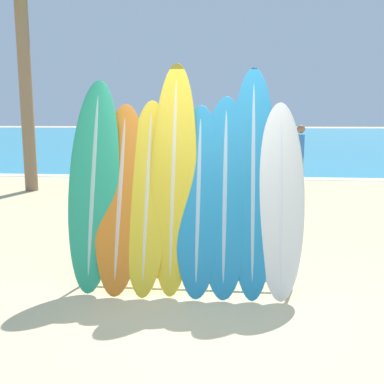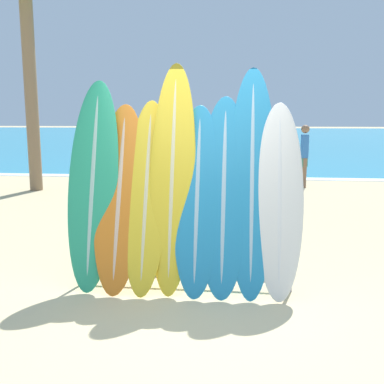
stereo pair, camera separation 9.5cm
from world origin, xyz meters
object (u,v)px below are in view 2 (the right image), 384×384
(surfboard_slot_0, at_px, (93,184))
(person_mid_beach, at_px, (168,151))
(surfboard_slot_5, at_px, (224,194))
(surfboard_slot_6, at_px, (252,180))
(surfboard_slot_7, at_px, (279,199))
(person_near_water, at_px, (282,158))
(person_far_left, at_px, (304,153))
(person_far_right, at_px, (264,153))
(surfboard_slot_4, at_px, (197,199))
(surfboard_rack, at_px, (184,244))
(surfboard_slot_1, at_px, (119,196))
(surfboard_slot_2, at_px, (146,195))
(surfboard_slot_3, at_px, (172,176))

(surfboard_slot_0, bearing_deg, person_mid_beach, 92.58)
(surfboard_slot_5, height_order, person_mid_beach, surfboard_slot_5)
(surfboard_slot_6, xyz_separation_m, surfboard_slot_7, (0.30, -0.08, -0.20))
(person_near_water, bearing_deg, person_mid_beach, 61.27)
(person_far_left, relative_size, person_far_right, 1.03)
(surfboard_slot_4, relative_size, surfboard_slot_7, 0.99)
(surfboard_slot_5, bearing_deg, surfboard_slot_0, 179.26)
(surfboard_rack, bearing_deg, person_mid_beach, 100.69)
(surfboard_rack, bearing_deg, surfboard_slot_7, 0.21)
(surfboard_slot_1, height_order, surfboard_slot_2, surfboard_slot_2)
(person_far_left, bearing_deg, person_near_water, 143.02)
(surfboard_rack, relative_size, surfboard_slot_3, 0.95)
(surfboard_slot_4, height_order, surfboard_slot_7, surfboard_slot_7)
(person_far_left, bearing_deg, surfboard_slot_4, 155.78)
(surfboard_rack, xyz_separation_m, surfboard_slot_5, (0.44, 0.03, 0.58))
(person_near_water, xyz_separation_m, person_mid_beach, (-3.03, 0.95, 0.07))
(surfboard_slot_4, relative_size, person_mid_beach, 1.16)
(surfboard_slot_3, bearing_deg, person_mid_beach, 99.72)
(surfboard_slot_0, bearing_deg, surfboard_slot_2, -2.17)
(surfboard_slot_2, distance_m, surfboard_slot_3, 0.37)
(surfboard_slot_4, distance_m, surfboard_slot_7, 0.90)
(surfboard_slot_1, height_order, surfboard_slot_4, surfboard_slot_1)
(surfboard_rack, xyz_separation_m, surfboard_slot_4, (0.15, -0.00, 0.53))
(surfboard_slot_6, height_order, person_near_water, surfboard_slot_6)
(surfboard_slot_2, distance_m, surfboard_slot_7, 1.49)
(surfboard_slot_3, bearing_deg, surfboard_slot_5, -3.99)
(surfboard_slot_0, relative_size, surfboard_slot_5, 1.09)
(surfboard_rack, height_order, surfboard_slot_6, surfboard_slot_6)
(surfboard_slot_1, bearing_deg, surfboard_rack, -1.14)
(surfboard_slot_3, height_order, person_mid_beach, surfboard_slot_3)
(surfboard_slot_3, distance_m, surfboard_slot_7, 1.22)
(surfboard_slot_6, height_order, person_mid_beach, surfboard_slot_6)
(surfboard_slot_0, distance_m, person_near_water, 6.95)
(surfboard_slot_1, relative_size, surfboard_slot_5, 0.96)
(surfboard_slot_2, xyz_separation_m, person_far_right, (1.70, 8.06, -0.17))
(surfboard_slot_2, xyz_separation_m, surfboard_slot_4, (0.58, -0.02, -0.03))
(surfboard_slot_4, bearing_deg, surfboard_slot_0, 177.87)
(surfboard_slot_2, xyz_separation_m, surfboard_slot_7, (1.49, -0.02, -0.02))
(surfboard_slot_1, relative_size, person_near_water, 1.25)
(surfboard_slot_2, relative_size, person_far_left, 1.25)
(surfboard_slot_3, bearing_deg, surfboard_rack, -25.06)
(person_far_right, bearing_deg, surfboard_slot_6, 92.35)
(surfboard_slot_2, distance_m, person_near_water, 6.75)
(surfboard_slot_0, relative_size, surfboard_slot_4, 1.14)
(surfboard_slot_0, distance_m, person_mid_beach, 7.35)
(surfboard_slot_4, bearing_deg, person_far_right, 82.11)
(surfboard_slot_1, relative_size, surfboard_slot_2, 0.98)
(surfboard_slot_1, distance_m, surfboard_slot_4, 0.90)
(person_far_right, bearing_deg, surfboard_slot_4, 88.16)
(surfboard_rack, bearing_deg, surfboard_slot_4, -0.12)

